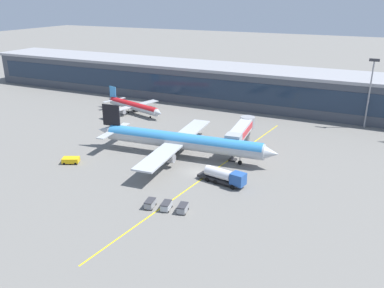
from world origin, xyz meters
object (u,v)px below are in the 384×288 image
at_px(baggage_cart_2, 183,208).
at_px(commuter_jet_near, 133,106).
at_px(main_airliner, 181,141).
at_px(pushback_tug, 71,160).
at_px(fuel_tanker, 225,176).
at_px(baggage_cart_1, 166,206).
at_px(baggage_cart_0, 150,203).

xyz_separation_m(baggage_cart_2, commuter_jet_near, (-44.40, 51.47, 1.75)).
bearing_deg(main_airliner, commuter_jet_near, 139.40).
relative_size(main_airliner, pushback_tug, 10.70).
bearing_deg(fuel_tanker, pushback_tug, -171.93).
bearing_deg(baggage_cart_1, main_airliner, 110.70).
relative_size(baggage_cart_1, baggage_cart_2, 1.00).
relative_size(main_airliner, fuel_tanker, 4.27).
distance_m(main_airliner, baggage_cart_1, 26.53).
bearing_deg(baggage_cart_2, commuter_jet_near, 130.78).
bearing_deg(baggage_cart_2, baggage_cart_0, -170.48).
height_order(baggage_cart_2, commuter_jet_near, commuter_jet_near).
distance_m(fuel_tanker, commuter_jet_near, 60.06).
height_order(fuel_tanker, commuter_jet_near, commuter_jet_near).
xyz_separation_m(baggage_cart_1, baggage_cart_2, (3.16, 0.53, 0.00)).
bearing_deg(pushback_tug, baggage_cart_2, -14.80).
distance_m(baggage_cart_0, commuter_jet_near, 64.91).
height_order(pushback_tug, baggage_cart_1, baggage_cart_1).
distance_m(baggage_cart_0, baggage_cart_2, 6.40).
bearing_deg(pushback_tug, baggage_cart_1, -17.14).
relative_size(main_airliner, baggage_cart_0, 16.49).
relative_size(fuel_tanker, baggage_cart_0, 3.86).
bearing_deg(baggage_cart_2, main_airliner, 117.34).
distance_m(baggage_cart_1, commuter_jet_near, 66.39).
xyz_separation_m(fuel_tanker, baggage_cart_2, (-2.69, -14.21, -0.96)).
xyz_separation_m(pushback_tug, commuter_jet_near, (-10.35, 42.48, 1.68)).
height_order(baggage_cart_0, baggage_cart_2, same).
bearing_deg(baggage_cart_2, pushback_tug, 165.20).
relative_size(pushback_tug, baggage_cart_0, 1.54).
height_order(pushback_tug, baggage_cart_0, baggage_cart_0).
xyz_separation_m(main_airliner, pushback_tug, (-21.59, -15.10, -3.17)).
relative_size(baggage_cart_0, baggage_cart_2, 1.00).
bearing_deg(baggage_cart_1, baggage_cart_2, 9.52).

